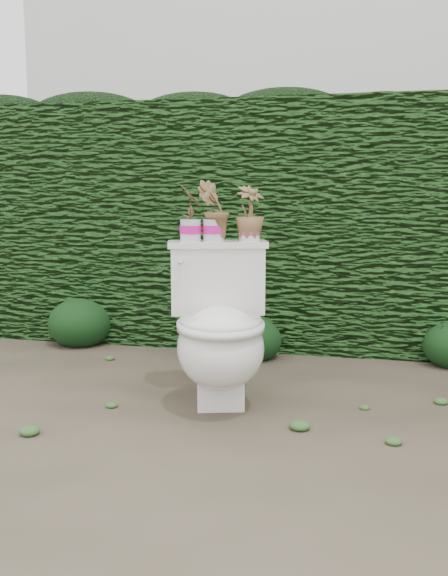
% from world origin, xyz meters
% --- Properties ---
extents(ground, '(60.00, 60.00, 0.00)m').
position_xyz_m(ground, '(0.00, 0.00, 0.00)').
color(ground, brown).
rests_on(ground, ground).
extents(hedge, '(8.00, 1.00, 1.60)m').
position_xyz_m(hedge, '(0.00, 1.60, 0.80)').
color(hedge, '#27571D').
rests_on(hedge, ground).
extents(house_wall, '(8.00, 3.50, 4.00)m').
position_xyz_m(house_wall, '(0.60, 6.00, 2.00)').
color(house_wall, silver).
rests_on(house_wall, ground).
extents(toilet, '(0.62, 0.78, 0.78)m').
position_xyz_m(toilet, '(-0.08, 0.07, 0.36)').
color(toilet, white).
rests_on(toilet, ground).
extents(potted_plant_left, '(0.13, 0.16, 0.27)m').
position_xyz_m(potted_plant_left, '(-0.28, 0.26, 0.91)').
color(potted_plant_left, '#256920').
rests_on(potted_plant_left, toilet).
extents(potted_plant_center, '(0.20, 0.18, 0.29)m').
position_xyz_m(potted_plant_center, '(-0.16, 0.29, 0.92)').
color(potted_plant_center, '#256920').
rests_on(potted_plant_center, toilet).
extents(potted_plant_right, '(0.21, 0.21, 0.26)m').
position_xyz_m(potted_plant_right, '(0.01, 0.34, 0.91)').
color(potted_plant_right, '#256920').
rests_on(potted_plant_right, toilet).
extents(liriope_clump_1, '(0.43, 0.43, 0.34)m').
position_xyz_m(liriope_clump_1, '(-1.29, 1.08, 0.17)').
color(liriope_clump_1, '#153A14').
rests_on(liriope_clump_1, ground).
extents(liriope_clump_2, '(0.35, 0.35, 0.28)m').
position_xyz_m(liriope_clump_2, '(-0.08, 0.98, 0.14)').
color(liriope_clump_2, '#153A14').
rests_on(liriope_clump_2, ground).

